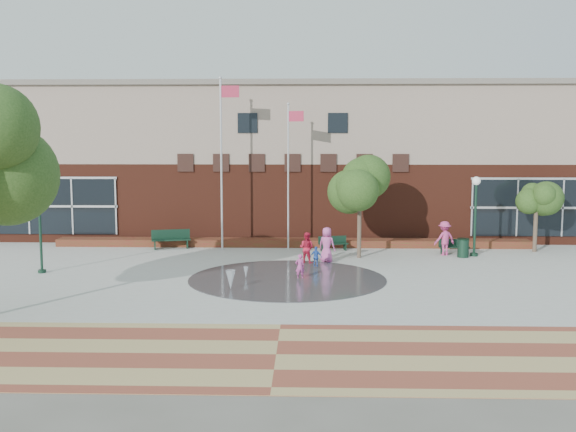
{
  "coord_description": "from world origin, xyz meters",
  "views": [
    {
      "loc": [
        0.87,
        -25.11,
        6.03
      ],
      "look_at": [
        0.0,
        4.0,
        2.6
      ],
      "focal_mm": 42.0,
      "sensor_mm": 36.0,
      "label": 1
    }
  ],
  "objects_px": {
    "flagpole_left": "(222,154)",
    "child_splash": "(300,267)",
    "trash_can": "(463,248)",
    "bench_left": "(171,243)",
    "flagpole_right": "(289,168)"
  },
  "relations": [
    {
      "from": "flagpole_left",
      "to": "child_splash",
      "type": "bearing_deg",
      "value": -53.13
    },
    {
      "from": "flagpole_left",
      "to": "child_splash",
      "type": "xyz_separation_m",
      "value": [
        4.19,
        -7.19,
        -4.57
      ]
    },
    {
      "from": "trash_can",
      "to": "child_splash",
      "type": "xyz_separation_m",
      "value": [
        -8.13,
        -5.36,
        0.04
      ]
    },
    {
      "from": "child_splash",
      "to": "trash_can",
      "type": "bearing_deg",
      "value": -159.32
    },
    {
      "from": "bench_left",
      "to": "child_splash",
      "type": "relative_size",
      "value": 1.99
    },
    {
      "from": "bench_left",
      "to": "flagpole_right",
      "type": "bearing_deg",
      "value": -15.42
    },
    {
      "from": "flagpole_right",
      "to": "child_splash",
      "type": "height_order",
      "value": "flagpole_right"
    },
    {
      "from": "flagpole_right",
      "to": "trash_can",
      "type": "relative_size",
      "value": 8.03
    },
    {
      "from": "flagpole_left",
      "to": "trash_can",
      "type": "height_order",
      "value": "flagpole_left"
    },
    {
      "from": "trash_can",
      "to": "bench_left",
      "type": "bearing_deg",
      "value": 171.99
    },
    {
      "from": "flagpole_left",
      "to": "flagpole_right",
      "type": "height_order",
      "value": "flagpole_left"
    },
    {
      "from": "flagpole_left",
      "to": "bench_left",
      "type": "xyz_separation_m",
      "value": [
        -2.87,
        0.31,
        -4.77
      ]
    },
    {
      "from": "bench_left",
      "to": "trash_can",
      "type": "bearing_deg",
      "value": -22.6
    },
    {
      "from": "flagpole_right",
      "to": "child_splash",
      "type": "relative_size",
      "value": 7.26
    },
    {
      "from": "flagpole_right",
      "to": "trash_can",
      "type": "distance_m",
      "value": 9.83
    }
  ]
}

